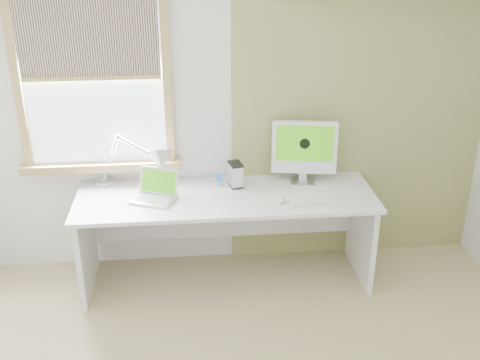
{
  "coord_description": "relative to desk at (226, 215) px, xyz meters",
  "views": [
    {
      "loc": [
        -0.32,
        -2.41,
        2.56
      ],
      "look_at": [
        0.0,
        1.05,
        1.0
      ],
      "focal_mm": 42.94,
      "sensor_mm": 36.0,
      "label": 1
    }
  ],
  "objects": [
    {
      "name": "room",
      "position": [
        0.07,
        -1.44,
        0.77
      ],
      "size": [
        4.04,
        3.54,
        2.64
      ],
      "color": "tan",
      "rests_on": "ground"
    },
    {
      "name": "accent_wall",
      "position": [
        1.07,
        0.3,
        0.77
      ],
      "size": [
        2.0,
        0.02,
        2.6
      ],
      "primitive_type": "cube",
      "color": "#929453",
      "rests_on": "room"
    },
    {
      "name": "window",
      "position": [
        -0.93,
        0.27,
        1.01
      ],
      "size": [
        1.2,
        0.14,
        1.42
      ],
      "color": "#AE8C4D",
      "rests_on": "room"
    },
    {
      "name": "desk",
      "position": [
        0.0,
        0.0,
        0.0
      ],
      "size": [
        2.2,
        0.7,
        0.73
      ],
      "color": "white",
      "rests_on": "room"
    },
    {
      "name": "desk_lamp",
      "position": [
        -0.55,
        0.1,
        0.41
      ],
      "size": [
        0.66,
        0.43,
        0.4
      ],
      "color": "silver",
      "rests_on": "desk"
    },
    {
      "name": "laptop",
      "position": [
        -0.51,
        -0.06,
        0.25
      ],
      "size": [
        0.37,
        0.34,
        0.21
      ],
      "color": "silver",
      "rests_on": "desk"
    },
    {
      "name": "phone_dock",
      "position": [
        -0.04,
        0.12,
        0.23
      ],
      "size": [
        0.07,
        0.07,
        0.12
      ],
      "color": "silver",
      "rests_on": "desk"
    },
    {
      "name": "external_drive",
      "position": [
        0.08,
        0.11,
        0.29
      ],
      "size": [
        0.12,
        0.16,
        0.19
      ],
      "color": "silver",
      "rests_on": "desk"
    },
    {
      "name": "imac",
      "position": [
        0.61,
        0.14,
        0.47
      ],
      "size": [
        0.5,
        0.19,
        0.48
      ],
      "color": "silver",
      "rests_on": "desk"
    },
    {
      "name": "keyboard",
      "position": [
        0.65,
        -0.22,
        0.2
      ],
      "size": [
        0.42,
        0.17,
        0.02
      ],
      "color": "white",
      "rests_on": "desk"
    },
    {
      "name": "mouse",
      "position": [
        0.39,
        -0.2,
        0.21
      ],
      "size": [
        0.09,
        0.12,
        0.03
      ],
      "primitive_type": "ellipsoid",
      "rotation": [
        0.0,
        0.0,
        -0.3
      ],
      "color": "white",
      "rests_on": "desk"
    }
  ]
}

